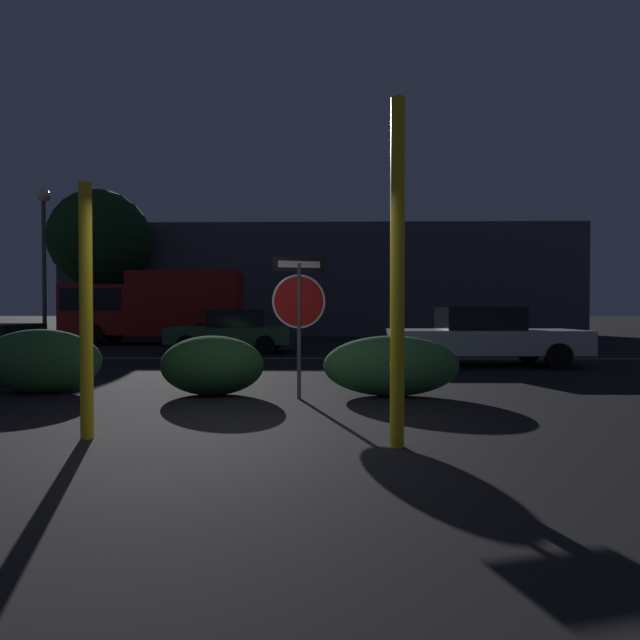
% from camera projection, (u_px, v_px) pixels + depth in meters
% --- Properties ---
extents(ground_plane, '(260.00, 260.00, 0.00)m').
position_uv_depth(ground_plane, '(241.00, 435.00, 5.33)').
color(ground_plane, black).
extents(road_center_stripe, '(41.17, 0.12, 0.01)m').
position_uv_depth(road_center_stripe, '(295.00, 358.00, 14.02)').
color(road_center_stripe, gold).
rests_on(road_center_stripe, ground_plane).
extents(stop_sign, '(0.80, 0.21, 2.14)m').
position_uv_depth(stop_sign, '(299.00, 301.00, 7.53)').
color(stop_sign, '#4C4C51').
rests_on(stop_sign, ground_plane).
extents(yellow_pole_left, '(0.13, 0.13, 2.66)m').
position_uv_depth(yellow_pole_left, '(86.00, 311.00, 5.17)').
color(yellow_pole_left, yellow).
rests_on(yellow_pole_left, ground_plane).
extents(yellow_pole_right, '(0.14, 0.14, 3.39)m').
position_uv_depth(yellow_pole_right, '(397.00, 273.00, 4.85)').
color(yellow_pole_right, yellow).
rests_on(yellow_pole_right, ground_plane).
extents(hedge_bush_1, '(1.99, 0.81, 1.04)m').
position_uv_depth(hedge_bush_1, '(41.00, 361.00, 8.07)').
color(hedge_bush_1, '#2D6633').
rests_on(hedge_bush_1, ground_plane).
extents(hedge_bush_2, '(1.63, 1.05, 0.94)m').
position_uv_depth(hedge_bush_2, '(212.00, 365.00, 7.87)').
color(hedge_bush_2, '#19421E').
rests_on(hedge_bush_2, ground_plane).
extents(hedge_bush_3, '(2.12, 0.82, 0.95)m').
position_uv_depth(hedge_bush_3, '(391.00, 366.00, 7.78)').
color(hedge_bush_3, '#2D6633').
rests_on(hedge_bush_3, ground_plane).
extents(passing_car_2, '(4.02, 2.15, 1.37)m').
position_uv_depth(passing_car_2, '(233.00, 331.00, 16.04)').
color(passing_car_2, '#335B38').
rests_on(passing_car_2, ground_plane).
extents(passing_car_3, '(4.70, 1.92, 1.42)m').
position_uv_depth(passing_car_3, '(483.00, 336.00, 12.22)').
color(passing_car_3, silver).
rests_on(passing_car_3, ground_plane).
extents(delivery_truck, '(6.95, 2.46, 2.90)m').
position_uv_depth(delivery_truck, '(154.00, 305.00, 20.12)').
color(delivery_truck, maroon).
rests_on(delivery_truck, ground_plane).
extents(street_lamp, '(0.52, 0.52, 6.32)m').
position_uv_depth(street_lamp, '(44.00, 236.00, 20.41)').
color(street_lamp, '#4C4C51').
rests_on(street_lamp, ground_plane).
extents(tree_0, '(4.87, 4.87, 7.36)m').
position_uv_depth(tree_0, '(101.00, 239.00, 24.84)').
color(tree_0, '#422D1E').
rests_on(tree_0, ground_plane).
extents(building_backdrop, '(27.84, 4.73, 5.99)m').
position_uv_depth(building_backdrop, '(321.00, 282.00, 28.32)').
color(building_backdrop, '#4C4C56').
rests_on(building_backdrop, ground_plane).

